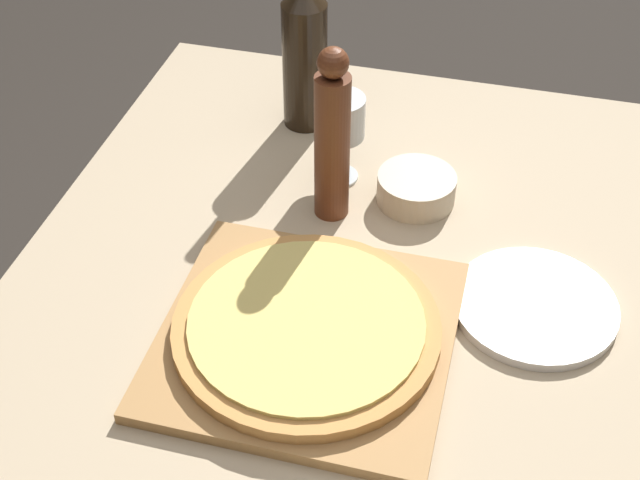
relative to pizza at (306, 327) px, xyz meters
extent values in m
cube|color=tan|center=(0.03, 0.10, -0.04)|extent=(0.96, 1.21, 0.03)
cylinder|color=brown|center=(-0.39, 0.64, -0.43)|extent=(0.06, 0.06, 0.74)
cylinder|color=brown|center=(0.45, 0.64, -0.43)|extent=(0.06, 0.06, 0.74)
cube|color=#A87A47|center=(0.00, 0.00, -0.02)|extent=(0.38, 0.37, 0.02)
cylinder|color=#C68947|center=(0.00, 0.00, 0.00)|extent=(0.35, 0.35, 0.02)
cylinder|color=#E0C66B|center=(0.00, 0.00, 0.01)|extent=(0.31, 0.31, 0.01)
cylinder|color=black|center=(-0.14, 0.50, 0.08)|extent=(0.08, 0.08, 0.22)
cylinder|color=#5B2D19|center=(-0.03, 0.27, 0.09)|extent=(0.05, 0.05, 0.24)
sphere|color=#5B2D19|center=(-0.03, 0.27, 0.23)|extent=(0.04, 0.04, 0.04)
cylinder|color=silver|center=(-0.04, 0.36, -0.03)|extent=(0.06, 0.06, 0.00)
cylinder|color=silver|center=(-0.04, 0.36, 0.01)|extent=(0.01, 0.01, 0.08)
cylinder|color=silver|center=(-0.04, 0.36, 0.09)|extent=(0.08, 0.08, 0.07)
cylinder|color=beige|center=(0.09, 0.33, -0.01)|extent=(0.12, 0.12, 0.05)
cylinder|color=white|center=(0.29, 0.14, -0.02)|extent=(0.22, 0.22, 0.01)
camera|label=1|loc=(0.21, -0.76, 0.85)|focal=50.00mm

